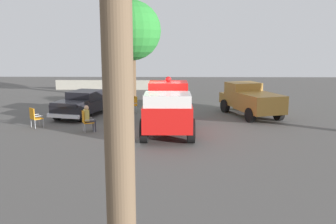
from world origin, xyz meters
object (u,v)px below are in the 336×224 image
(vintage_fire_truck, at_px, (168,107))
(classic_hot_rod, at_px, (83,104))
(lawn_chair_spare, at_px, (133,103))
(lawn_chair_near_truck, at_px, (86,120))
(spectator_seated, at_px, (89,117))
(oak_tree_left, at_px, (131,31))
(parked_pickup, at_px, (250,99))
(utility_pole, at_px, (118,83))
(lawn_chair_by_car, at_px, (35,116))
(spectator_standing, at_px, (182,99))

(vintage_fire_truck, bearing_deg, classic_hot_rod, -36.62)
(classic_hot_rod, height_order, lawn_chair_spare, classic_hot_rod)
(lawn_chair_near_truck, xyz_separation_m, spectator_seated, (-0.12, -0.06, 0.11))
(vintage_fire_truck, distance_m, lawn_chair_spare, 5.39)
(vintage_fire_truck, bearing_deg, lawn_chair_near_truck, 1.77)
(lawn_chair_spare, distance_m, oak_tree_left, 7.32)
(classic_hot_rod, relative_size, oak_tree_left, 0.63)
(parked_pickup, relative_size, utility_pole, 0.70)
(lawn_chair_near_truck, bearing_deg, parked_pickup, -154.71)
(lawn_chair_spare, bearing_deg, classic_hot_rod, 20.95)
(vintage_fire_truck, xyz_separation_m, lawn_chair_by_car, (6.75, -0.71, -0.61))
(vintage_fire_truck, distance_m, parked_pickup, 6.20)
(classic_hot_rod, height_order, spectator_standing, spectator_standing)
(lawn_chair_near_truck, bearing_deg, spectator_standing, -137.51)
(vintage_fire_truck, bearing_deg, spectator_seated, 0.97)
(lawn_chair_by_car, bearing_deg, lawn_chair_near_truck, 163.47)
(lawn_chair_spare, xyz_separation_m, utility_pole, (-2.07, 18.68, 3.21))
(parked_pickup, xyz_separation_m, spectator_seated, (8.57, 4.05, -0.29))
(lawn_chair_spare, bearing_deg, vintage_fire_truck, 114.62)
(vintage_fire_truck, height_order, parked_pickup, vintage_fire_truck)
(vintage_fire_truck, height_order, lawn_chair_spare, vintage_fire_truck)
(utility_pole, bearing_deg, lawn_chair_near_truck, -74.57)
(lawn_chair_near_truck, height_order, spectator_standing, spectator_standing)
(lawn_chair_near_truck, distance_m, lawn_chair_by_car, 2.93)
(lawn_chair_spare, relative_size, spectator_seated, 0.79)
(vintage_fire_truck, xyz_separation_m, utility_pole, (0.16, 13.82, 2.60))
(parked_pickup, bearing_deg, utility_pole, 74.59)
(lawn_chair_by_car, bearing_deg, utility_pole, 114.38)
(lawn_chair_by_car, bearing_deg, vintage_fire_truck, 173.99)
(classic_hot_rod, distance_m, parked_pickup, 9.83)
(classic_hot_rod, xyz_separation_m, utility_pole, (-4.91, 17.59, 3.05))
(spectator_seated, relative_size, oak_tree_left, 0.17)
(parked_pickup, xyz_separation_m, utility_pole, (4.91, 17.80, 2.81))
(spectator_standing, bearing_deg, parked_pickup, 177.24)
(lawn_chair_near_truck, distance_m, utility_pole, 14.56)
(parked_pickup, relative_size, lawn_chair_by_car, 5.02)
(lawn_chair_by_car, bearing_deg, lawn_chair_spare, -137.40)
(lawn_chair_by_car, height_order, oak_tree_left, oak_tree_left)
(vintage_fire_truck, xyz_separation_m, lawn_chair_near_truck, (3.94, 0.12, -0.61))
(vintage_fire_truck, distance_m, spectator_seated, 3.86)
(utility_pole, bearing_deg, lawn_chair_spare, -83.69)
(lawn_chair_by_car, distance_m, spectator_standing, 8.26)
(oak_tree_left, bearing_deg, utility_pole, 96.54)
(parked_pickup, height_order, lawn_chair_near_truck, parked_pickup)
(utility_pole, bearing_deg, oak_tree_left, -83.46)
(spectator_seated, bearing_deg, lawn_chair_by_car, -14.85)
(lawn_chair_by_car, distance_m, oak_tree_left, 11.49)
(lawn_chair_near_truck, relative_size, oak_tree_left, 0.14)
(utility_pole, bearing_deg, vintage_fire_truck, -90.68)
(vintage_fire_truck, xyz_separation_m, classic_hot_rod, (5.08, -3.77, -0.45))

